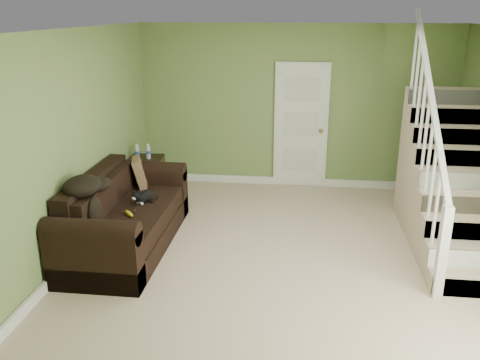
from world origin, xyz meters
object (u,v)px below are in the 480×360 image
(side_table, at_px, (145,178))
(banana, at_px, (129,214))
(cat, at_px, (144,197))
(sofa, at_px, (123,219))

(side_table, height_order, banana, side_table)
(cat, bearing_deg, banana, -73.33)
(side_table, distance_m, banana, 1.96)
(side_table, xyz_separation_m, cat, (0.45, -1.47, 0.25))
(sofa, bearing_deg, banana, -53.40)
(side_table, height_order, cat, side_table)
(side_table, relative_size, cat, 2.00)
(cat, xyz_separation_m, banana, (-0.05, -0.43, -0.05))
(cat, height_order, banana, cat)
(sofa, relative_size, side_table, 2.67)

